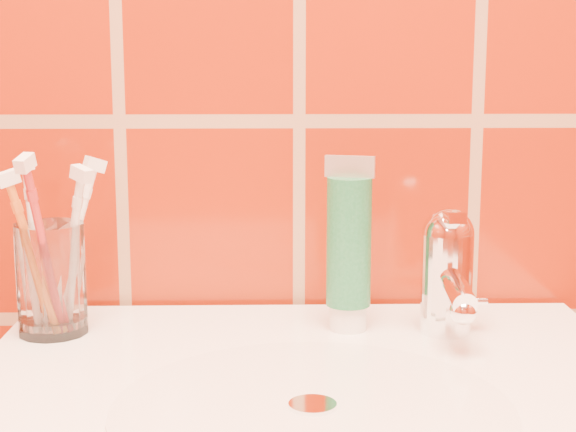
{
  "coord_description": "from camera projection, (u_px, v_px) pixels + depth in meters",
  "views": [
    {
      "loc": [
        -0.03,
        0.3,
        1.11
      ],
      "look_at": [
        -0.01,
        1.08,
        0.96
      ],
      "focal_mm": 55.0,
      "sensor_mm": 36.0,
      "label": 1
    }
  ],
  "objects": [
    {
      "name": "toothbrush_3",
      "position": [
        44.0,
        249.0,
        0.79
      ],
      "size": [
        0.07,
        0.13,
        0.19
      ],
      "primitive_type": null,
      "rotation": [
        0.3,
        0.0,
        -0.27
      ],
      "color": "#A92425",
      "rests_on": "glass_tumbler"
    },
    {
      "name": "toothbrush_0",
      "position": [
        33.0,
        256.0,
        0.8
      ],
      "size": [
        0.1,
        0.09,
        0.17
      ],
      "primitive_type": null,
      "rotation": [
        0.26,
        0.0,
        -0.98
      ],
      "color": "orange",
      "rests_on": "glass_tumbler"
    },
    {
      "name": "toothbrush_4",
      "position": [
        72.0,
        244.0,
        0.84
      ],
      "size": [
        0.13,
        0.12,
        0.18
      ],
      "primitive_type": null,
      "rotation": [
        0.34,
        0.0,
        2.2
      ],
      "color": "white",
      "rests_on": "glass_tumbler"
    },
    {
      "name": "toothpaste_tube",
      "position": [
        349.0,
        249.0,
        0.83
      ],
      "size": [
        0.05,
        0.04,
        0.17
      ],
      "rotation": [
        0.0,
        0.0,
        -0.28
      ],
      "color": "white",
      "rests_on": "pedestal_sink"
    },
    {
      "name": "toothbrush_2",
      "position": [
        71.0,
        251.0,
        0.81
      ],
      "size": [
        0.1,
        0.1,
        0.17
      ],
      "primitive_type": null,
      "rotation": [
        0.25,
        0.0,
        0.92
      ],
      "color": "silver",
      "rests_on": "glass_tumbler"
    },
    {
      "name": "glass_tumbler",
      "position": [
        51.0,
        279.0,
        0.82
      ],
      "size": [
        0.07,
        0.07,
        0.11
      ],
      "primitive_type": "cylinder",
      "rotation": [
        0.0,
        0.0,
        -0.12
      ],
      "color": "white",
      "rests_on": "pedestal_sink"
    },
    {
      "name": "toothbrush_1",
      "position": [
        35.0,
        246.0,
        0.83
      ],
      "size": [
        0.08,
        0.09,
        0.18
      ],
      "primitive_type": null,
      "rotation": [
        0.2,
        0.0,
        -2.58
      ],
      "color": "silver",
      "rests_on": "glass_tumbler"
    },
    {
      "name": "faucet",
      "position": [
        448.0,
        268.0,
        0.82
      ],
      "size": [
        0.05,
        0.11,
        0.12
      ],
      "color": "white",
      "rests_on": "pedestal_sink"
    }
  ]
}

